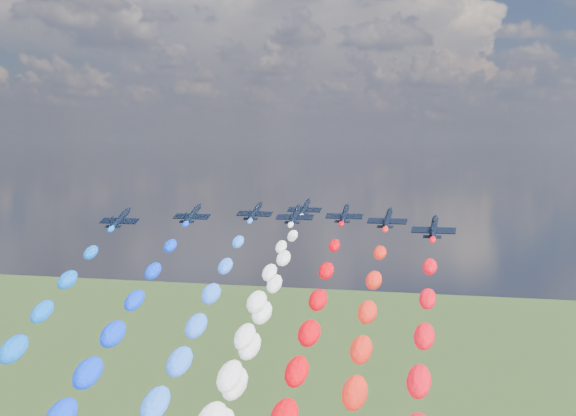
# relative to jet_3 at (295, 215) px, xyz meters

# --- Properties ---
(jet_0) EXTENTS (8.08, 10.98, 6.07)m
(jet_0) POSITION_rel_jet_3_xyz_m (-33.60, -15.77, 0.00)
(jet_0) COLOR black
(jet_1) EXTENTS (8.42, 11.22, 6.07)m
(jet_1) POSITION_rel_jet_3_xyz_m (-22.26, -3.67, 0.00)
(jet_1) COLOR black
(jet_2) EXTENTS (8.58, 11.34, 6.07)m
(jet_2) POSITION_rel_jet_3_xyz_m (-10.49, 5.16, 0.00)
(jet_2) COLOR black
(jet_3) EXTENTS (8.29, 11.13, 6.07)m
(jet_3) POSITION_rel_jet_3_xyz_m (0.00, 0.00, 0.00)
(jet_3) COLOR black
(jet_4) EXTENTS (8.46, 11.25, 6.07)m
(jet_4) POSITION_rel_jet_3_xyz_m (-1.54, 17.60, 0.00)
(jet_4) COLOR black
(jet_5) EXTENTS (8.19, 11.05, 6.07)m
(jet_5) POSITION_rel_jet_3_xyz_m (10.15, 4.42, 0.00)
(jet_5) COLOR black
(jet_6) EXTENTS (8.59, 11.34, 6.07)m
(jet_6) POSITION_rel_jet_3_xyz_m (20.37, -3.43, 0.00)
(jet_6) COLOR black
(jet_7) EXTENTS (8.46, 11.25, 6.07)m
(jet_7) POSITION_rel_jet_3_xyz_m (30.36, -17.47, 0.00)
(jet_7) COLOR black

